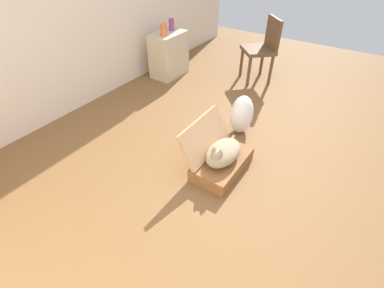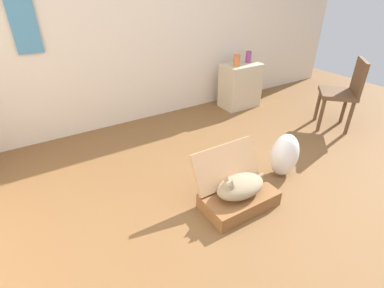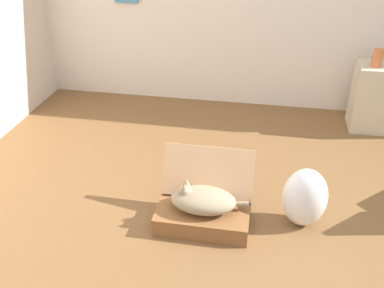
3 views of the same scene
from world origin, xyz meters
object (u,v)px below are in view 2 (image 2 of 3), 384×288
Objects in this scene: cat at (239,186)px; vase_tall at (237,60)px; vase_short at (248,57)px; plastic_bag_white at (285,155)px; suitcase_base at (239,200)px; chair at (344,91)px; side_table at (240,86)px.

vase_tall reaches higher than cat.
plastic_bag_white is at bearing -119.27° from vase_short.
suitcase_base is 0.15m from cat.
plastic_bag_white is 1.45m from chair.
cat is (-0.01, 0.00, 0.15)m from suitcase_base.
chair is (2.05, 0.51, 0.27)m from cat.
vase_tall reaches higher than suitcase_base.
cat is 2.25m from side_table.
suitcase_base is 2.14m from chair.
suitcase_base is 1.00× the size of side_table.
cat is at bearing -168.49° from plastic_bag_white.
vase_short is (0.28, 0.07, -0.00)m from vase_tall.
side_table is 4.03× the size of vase_short.
suitcase_base is 0.72× the size of chair.
vase_tall is 1.41m from chair.
vase_tall is at bearing 67.80° from plastic_bag_white.
vase_tall is at bearing 52.43° from suitcase_base.
cat is 2.42m from vase_short.
chair reaches higher than plastic_bag_white.
plastic_bag_white is 2.74× the size of vase_tall.
plastic_bag_white is (0.66, 0.14, 0.15)m from suitcase_base.
suitcase_base is 4.01× the size of vase_short.
plastic_bag_white is at bearing -112.20° from vase_tall.
chair reaches higher than side_table.
plastic_bag_white is at bearing 11.51° from cat.
vase_short reaches higher than plastic_bag_white.
cat is 3.31× the size of vase_short.
side_table is 0.42m from vase_short.
chair reaches higher than suitcase_base.
side_table is 0.42m from vase_tall.
side_table reaches higher than suitcase_base.
side_table is (1.44, 1.72, 0.10)m from cat.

